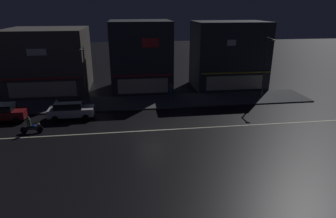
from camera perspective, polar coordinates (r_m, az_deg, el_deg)
The scene contains 13 objects.
ground_plane at distance 25.89m, azimuth -3.51°, elevation -4.26°, with size 140.00×140.00×0.00m, color black.
lane_divider_stripe at distance 25.89m, azimuth -3.51°, elevation -4.25°, with size 36.85×0.16×0.01m, color beige.
sidewalk_far at distance 33.40m, azimuth -4.61°, elevation 1.39°, with size 38.79×5.02×0.14m, color #424447.
storefront_left_block at distance 40.47m, azimuth -22.29°, elevation 8.84°, with size 9.50×9.07×7.87m.
storefront_center_block at distance 40.11m, azimuth 11.80°, elevation 10.33°, with size 9.34×6.39×8.63m.
storefront_right_block at distance 38.24m, azimuth -5.35°, elevation 10.34°, with size 7.58×7.17×8.79m.
streetlamp_west at distance 33.13m, azimuth -16.03°, elevation 7.38°, with size 0.44×1.64×6.26m.
streetlamp_mid at distance 35.81m, azimuth 18.65°, elevation 8.61°, with size 0.44×1.64×6.99m.
pedestrian_on_sidewalk at distance 33.92m, azimuth 0.58°, elevation 3.35°, with size 0.39×0.39×1.83m.
parked_car_near_kerb at distance 29.95m, azimuth -18.55°, elevation -0.14°, with size 4.30×1.98×1.67m.
parked_car_trailing at distance 31.95m, azimuth -29.84°, elevation -0.56°, with size 4.30×1.98×1.67m.
motorcycle_lead at distance 27.85m, azimuth -25.37°, elevation -3.04°, with size 1.90×0.60×1.52m.
traffic_cone at distance 30.72m, azimuth -14.66°, elevation -0.44°, with size 0.36×0.36×0.55m, color orange.
Camera 1 is at (-1.67, -23.65, 10.40)m, focal length 31.04 mm.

